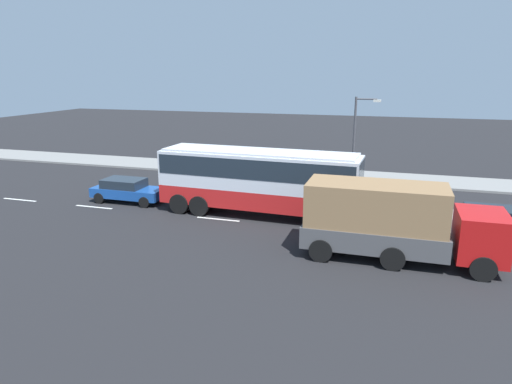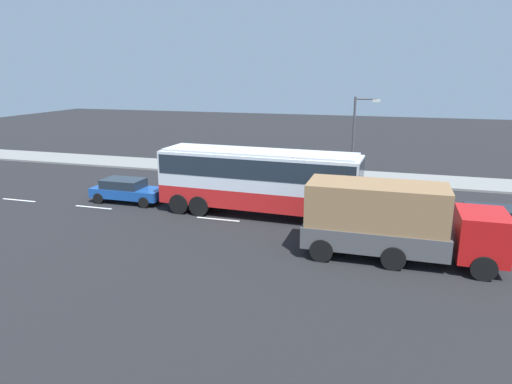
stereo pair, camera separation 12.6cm
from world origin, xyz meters
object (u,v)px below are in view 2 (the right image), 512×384
car_silver_hatch (494,222)px  pedestrian_near_curb (271,162)px  cargo_truck (394,220)px  street_lamp (357,132)px  coach_bus (258,176)px  car_blue_saloon (127,190)px

car_silver_hatch → pedestrian_near_curb: 16.30m
cargo_truck → car_silver_hatch: (4.54, 3.96, -0.89)m
street_lamp → coach_bus: bearing=-114.9°
coach_bus → car_blue_saloon: 8.37m
pedestrian_near_curb → street_lamp: (6.07, 0.10, 2.39)m
car_blue_saloon → pedestrian_near_curb: 11.09m
cargo_truck → car_blue_saloon: (-15.27, 4.36, -0.93)m
pedestrian_near_curb → car_silver_hatch: bearing=-177.8°
cargo_truck → street_lamp: size_ratio=1.36×
coach_bus → car_blue_saloon: bearing=-179.1°
car_blue_saloon → cargo_truck: bearing=-15.7°
coach_bus → pedestrian_near_curb: size_ratio=6.35×
cargo_truck → street_lamp: bearing=101.7°
car_blue_saloon → pedestrian_near_curb: size_ratio=2.53×
street_lamp → pedestrian_near_curb: bearing=-179.1°
car_silver_hatch → street_lamp: size_ratio=0.73×
car_silver_hatch → cargo_truck: bearing=-138.5°
car_blue_saloon → car_silver_hatch: bearing=-1.0°
coach_bus → street_lamp: street_lamp is taller
car_blue_saloon → street_lamp: street_lamp is taller
coach_bus → street_lamp: 10.33m
coach_bus → cargo_truck: 8.18m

